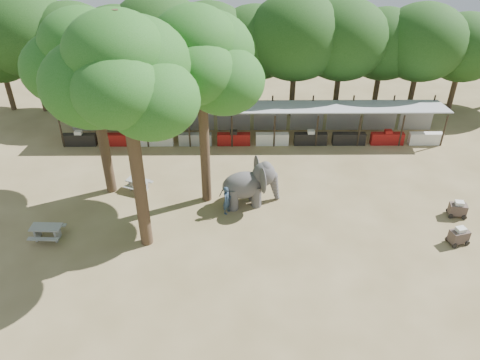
{
  "coord_description": "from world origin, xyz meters",
  "views": [
    {
      "loc": [
        -1.17,
        -17.3,
        16.37
      ],
      "look_at": [
        -1.0,
        5.0,
        2.0
      ],
      "focal_mm": 35.0,
      "sensor_mm": 36.0,
      "label": 1
    }
  ],
  "objects_px": {
    "elephant": "(251,184)",
    "picnic_table_near": "(47,231)",
    "yard_tree_center": "(122,76)",
    "cart_front": "(459,236)",
    "cart_back": "(458,209)",
    "yard_tree_back": "(198,61)",
    "picnic_table_far": "(138,183)",
    "handler": "(227,200)",
    "yard_tree_left": "(88,61)"
  },
  "relations": [
    {
      "from": "picnic_table_far",
      "to": "cart_front",
      "type": "bearing_deg",
      "value": 5.36
    },
    {
      "from": "yard_tree_center",
      "to": "cart_front",
      "type": "xyz_separation_m",
      "value": [
        16.71,
        -0.4,
        -8.7
      ]
    },
    {
      "from": "elephant",
      "to": "picnic_table_near",
      "type": "relative_size",
      "value": 2.17
    },
    {
      "from": "yard_tree_left",
      "to": "picnic_table_near",
      "type": "bearing_deg",
      "value": -114.8
    },
    {
      "from": "yard_tree_center",
      "to": "yard_tree_back",
      "type": "xyz_separation_m",
      "value": [
        3.0,
        4.0,
        -0.67
      ]
    },
    {
      "from": "handler",
      "to": "yard_tree_left",
      "type": "bearing_deg",
      "value": 98.63
    },
    {
      "from": "handler",
      "to": "cart_front",
      "type": "bearing_deg",
      "value": -75.0
    },
    {
      "from": "picnic_table_near",
      "to": "handler",
      "type": "bearing_deg",
      "value": 15.75
    },
    {
      "from": "yard_tree_center",
      "to": "cart_front",
      "type": "relative_size",
      "value": 10.03
    },
    {
      "from": "handler",
      "to": "picnic_table_near",
      "type": "distance_m",
      "value": 9.9
    },
    {
      "from": "yard_tree_left",
      "to": "handler",
      "type": "distance_m",
      "value": 10.71
    },
    {
      "from": "yard_tree_center",
      "to": "picnic_table_near",
      "type": "bearing_deg",
      "value": 178.42
    },
    {
      "from": "yard_tree_left",
      "to": "yard_tree_back",
      "type": "height_order",
      "value": "yard_tree_back"
    },
    {
      "from": "picnic_table_near",
      "to": "yard_tree_left",
      "type": "bearing_deg",
      "value": 67.63
    },
    {
      "from": "cart_front",
      "to": "cart_back",
      "type": "bearing_deg",
      "value": 54.23
    },
    {
      "from": "yard_tree_left",
      "to": "yard_tree_back",
      "type": "distance_m",
      "value": 6.09
    },
    {
      "from": "yard_tree_left",
      "to": "picnic_table_far",
      "type": "height_order",
      "value": "yard_tree_left"
    },
    {
      "from": "yard_tree_back",
      "to": "handler",
      "type": "bearing_deg",
      "value": -48.8
    },
    {
      "from": "elephant",
      "to": "picnic_table_far",
      "type": "distance_m",
      "value": 7.15
    },
    {
      "from": "cart_front",
      "to": "cart_back",
      "type": "distance_m",
      "value": 2.57
    },
    {
      "from": "yard_tree_back",
      "to": "picnic_table_near",
      "type": "xyz_separation_m",
      "value": [
        -8.24,
        -3.86,
        -8.01
      ]
    },
    {
      "from": "picnic_table_near",
      "to": "picnic_table_far",
      "type": "distance_m",
      "value": 6.22
    },
    {
      "from": "handler",
      "to": "picnic_table_far",
      "type": "height_order",
      "value": "handler"
    },
    {
      "from": "yard_tree_left",
      "to": "handler",
      "type": "bearing_deg",
      "value": -19.25
    },
    {
      "from": "handler",
      "to": "cart_front",
      "type": "distance_m",
      "value": 12.65
    },
    {
      "from": "picnic_table_near",
      "to": "elephant",
      "type": "bearing_deg",
      "value": 18.92
    },
    {
      "from": "yard_tree_center",
      "to": "yard_tree_back",
      "type": "bearing_deg",
      "value": 53.14
    },
    {
      "from": "elephant",
      "to": "picnic_table_near",
      "type": "xyz_separation_m",
      "value": [
        -11.0,
        -3.26,
        -0.83
      ]
    },
    {
      "from": "picnic_table_far",
      "to": "picnic_table_near",
      "type": "bearing_deg",
      "value": -109.05
    },
    {
      "from": "handler",
      "to": "cart_back",
      "type": "relative_size",
      "value": 1.57
    },
    {
      "from": "cart_front",
      "to": "cart_back",
      "type": "relative_size",
      "value": 1.07
    },
    {
      "from": "elephant",
      "to": "handler",
      "type": "relative_size",
      "value": 2.08
    },
    {
      "from": "yard_tree_left",
      "to": "picnic_table_near",
      "type": "relative_size",
      "value": 6.55
    },
    {
      "from": "yard_tree_left",
      "to": "picnic_table_near",
      "type": "distance_m",
      "value": 9.35
    },
    {
      "from": "elephant",
      "to": "picnic_table_near",
      "type": "bearing_deg",
      "value": -175.38
    },
    {
      "from": "handler",
      "to": "picnic_table_far",
      "type": "relative_size",
      "value": 0.98
    },
    {
      "from": "elephant",
      "to": "cart_back",
      "type": "xyz_separation_m",
      "value": [
        11.85,
        -1.4,
        -0.87
      ]
    },
    {
      "from": "picnic_table_near",
      "to": "cart_back",
      "type": "relative_size",
      "value": 1.51
    },
    {
      "from": "cart_back",
      "to": "yard_tree_back",
      "type": "bearing_deg",
      "value": -179.02
    },
    {
      "from": "yard_tree_center",
      "to": "picnic_table_far",
      "type": "distance_m",
      "value": 10.07
    },
    {
      "from": "yard_tree_back",
      "to": "cart_front",
      "type": "height_order",
      "value": "yard_tree_back"
    },
    {
      "from": "yard_tree_left",
      "to": "picnic_table_far",
      "type": "distance_m",
      "value": 7.95
    },
    {
      "from": "yard_tree_back",
      "to": "picnic_table_near",
      "type": "distance_m",
      "value": 12.12
    },
    {
      "from": "picnic_table_far",
      "to": "cart_back",
      "type": "height_order",
      "value": "cart_back"
    },
    {
      "from": "cart_front",
      "to": "cart_back",
      "type": "xyz_separation_m",
      "value": [
        0.9,
        2.4,
        -0.01
      ]
    },
    {
      "from": "picnic_table_near",
      "to": "cart_front",
      "type": "bearing_deg",
      "value": 1.02
    },
    {
      "from": "yard_tree_center",
      "to": "cart_front",
      "type": "distance_m",
      "value": 18.84
    },
    {
      "from": "yard_tree_back",
      "to": "cart_front",
      "type": "distance_m",
      "value": 16.49
    },
    {
      "from": "picnic_table_near",
      "to": "picnic_table_far",
      "type": "height_order",
      "value": "picnic_table_near"
    },
    {
      "from": "yard_tree_center",
      "to": "yard_tree_back",
      "type": "distance_m",
      "value": 5.04
    }
  ]
}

